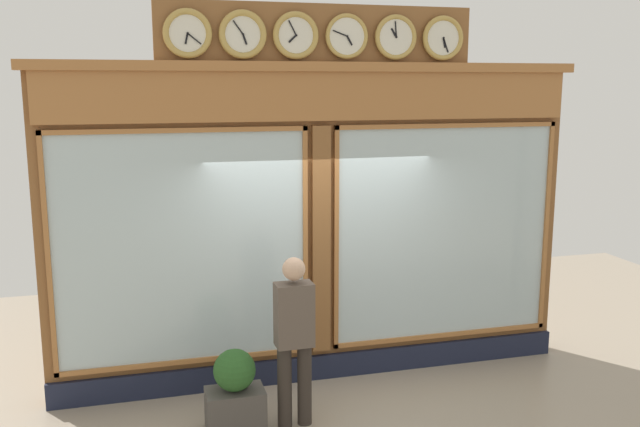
% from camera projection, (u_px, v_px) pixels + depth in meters
% --- Properties ---
extents(shop_facade, '(5.95, 0.42, 4.11)m').
position_uv_depth(shop_facade, '(317.00, 219.00, 7.67)').
color(shop_facade, brown).
rests_on(shop_facade, ground_plane).
extents(pedestrian, '(0.37, 0.23, 1.69)m').
position_uv_depth(pedestrian, '(294.00, 335.00, 6.63)').
color(pedestrian, '#312A24').
rests_on(pedestrian, ground_plane).
extents(planter_box, '(0.56, 0.36, 0.40)m').
position_uv_depth(planter_box, '(235.00, 410.00, 6.68)').
color(planter_box, '#4C4742').
rests_on(planter_box, ground_plane).
extents(planter_shrub, '(0.41, 0.41, 0.41)m').
position_uv_depth(planter_shrub, '(234.00, 370.00, 6.61)').
color(planter_shrub, '#285623').
rests_on(planter_shrub, planter_box).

